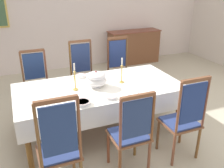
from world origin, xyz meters
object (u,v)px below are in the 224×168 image
Objects in this scene: chair_north_b at (83,74)px; bowl_near_right at (81,76)px; bowl_far_right at (111,97)px; bowl_far_left at (133,94)px; spoon_secondary at (74,77)px; chair_north_a at (36,82)px; candlestick_west at (75,79)px; candlestick_east at (122,73)px; soup_tureen at (96,79)px; bowl_near_left at (82,103)px; spoon_primary at (72,105)px; dining_table at (100,91)px; chair_north_c at (120,69)px; sideboard at (134,47)px; chair_south_b at (131,132)px; chair_south_a at (59,147)px; chair_south_c at (184,118)px.

chair_north_b is 7.27× the size of bowl_near_right.
bowl_far_right is (0.15, -0.88, -0.00)m from bowl_near_right.
bowl_far_left is 1.09m from spoon_secondary.
chair_north_a is 6.46× the size of bowl_far_left.
candlestick_west is 1.01× the size of candlestick_east.
spoon_secondary is (-0.21, 0.48, -0.11)m from soup_tureen.
bowl_far_left is (0.36, -0.45, -0.09)m from soup_tureen.
bowl_near_left is 1.27× the size of bowl_far_right.
chair_north_b is at bearing 75.86° from spoon_primary.
soup_tureen is at bearing 180.00° from dining_table.
chair_north_c is at bearing 41.24° from candlestick_west.
soup_tureen is 3.58m from sideboard.
bowl_near_right is at bearing 140.98° from chair_north_a.
soup_tureen is 1.88× the size of bowl_near_right.
chair_north_a is 1.01× the size of chair_south_b.
chair_south_a is 1.12m from candlestick_west.
chair_north_b reaches higher than dining_table.
chair_south_a is at bearing -100.04° from spoon_secondary.
bowl_near_right is (0.65, -0.52, 0.21)m from chair_north_a.
chair_south_c is 1.96m from chair_north_c.
chair_north_a reaches higher than sideboard.
chair_north_a is 1.27m from soup_tureen.
bowl_far_left reaches higher than bowl_far_right.
spoon_secondary is at bearing 82.01° from bowl_near_left.
chair_south_b is at bearing -117.76° from bowl_far_left.
dining_table is 3.54m from sideboard.
bowl_near_right is 0.96× the size of bowl_far_left.
chair_north_b is at bearing 88.56° from bowl_far_right.
dining_table is 11.88× the size of bowl_near_left.
chair_north_b is at bearing 67.07° from chair_south_a.
chair_south_c reaches higher than bowl_far_right.
dining_table is 0.61m from bowl_near_left.
chair_north_b is 2.09m from chair_south_c.
chair_south_b is 1.49m from spoon_secondary.
candlestick_west is (-1.12, -0.98, 0.32)m from chair_north_c.
chair_north_b is (0.83, 0.01, 0.03)m from chair_north_a.
chair_north_b reaches higher than bowl_near_left.
bowl_near_left is 1.16× the size of bowl_far_left.
chair_north_b is 1.02m from soup_tureen.
spoon_primary is 0.12× the size of sideboard.
soup_tureen is (-0.81, 0.98, 0.28)m from chair_south_c.
chair_south_a is 0.98m from bowl_far_right.
bowl_near_left is 0.14× the size of sideboard.
bowl_far_right is (-0.76, -1.41, 0.18)m from chair_north_c.
bowl_far_left is (0.70, 0.01, -0.00)m from bowl_near_left.
candlestick_east is at bearing 67.28° from chair_north_c.
dining_table is 2.14× the size of chair_north_a.
candlestick_west reaches higher than spoon_primary.
chair_south_c reaches higher than spoon_primary.
spoon_secondary is at bearing 121.20° from bowl_far_left.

